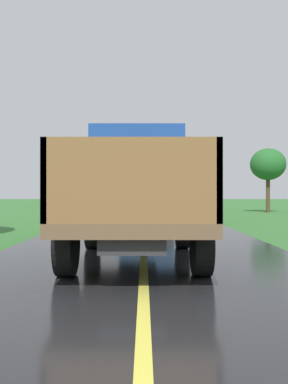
# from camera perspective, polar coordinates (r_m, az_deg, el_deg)

# --- Properties ---
(banana_truck_near) EXTENTS (2.38, 5.82, 2.80)m
(banana_truck_near) POSITION_cam_1_polar(r_m,az_deg,el_deg) (9.18, -0.76, 0.44)
(banana_truck_near) COLOR #2D2D30
(banana_truck_near) RESTS_ON road_surface
(banana_truck_far) EXTENTS (2.38, 5.81, 2.80)m
(banana_truck_far) POSITION_cam_1_polar(r_m,az_deg,el_deg) (21.60, 0.53, 0.13)
(banana_truck_far) COLOR #2D2D30
(banana_truck_far) RESTS_ON road_surface
(roadside_tree_near_left) EXTENTS (2.50, 2.50, 4.54)m
(roadside_tree_near_left) POSITION_cam_1_polar(r_m,az_deg,el_deg) (31.88, 16.32, 3.49)
(roadside_tree_near_left) COLOR #4C3823
(roadside_tree_near_left) RESTS_ON ground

